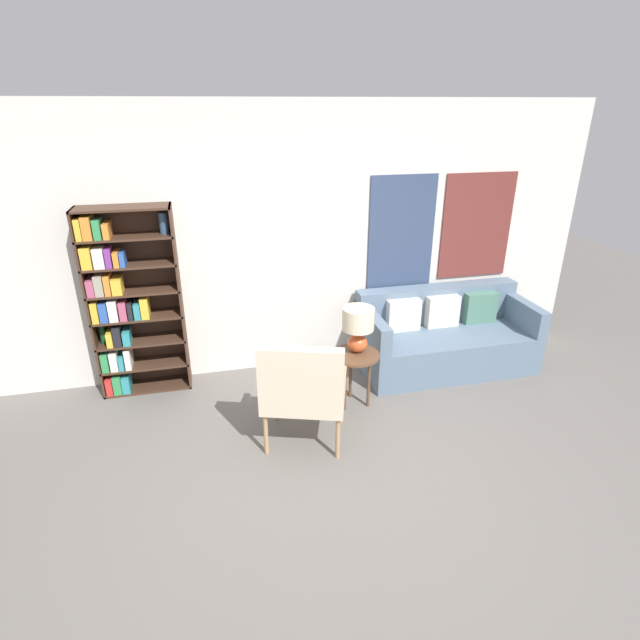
{
  "coord_description": "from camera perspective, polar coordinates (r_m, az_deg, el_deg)",
  "views": [
    {
      "loc": [
        -0.89,
        -2.81,
        2.65
      ],
      "look_at": [
        0.05,
        1.09,
        0.9
      ],
      "focal_mm": 28.0,
      "sensor_mm": 36.0,
      "label": 1
    }
  ],
  "objects": [
    {
      "name": "ground_plane",
      "position": [
        3.97,
        3.19,
        -18.41
      ],
      "size": [
        14.0,
        14.0,
        0.0
      ],
      "primitive_type": "plane",
      "color": "#66605B"
    },
    {
      "name": "wall_back",
      "position": [
        5.1,
        -2.41,
        8.8
      ],
      "size": [
        6.4,
        0.08,
        2.7
      ],
      "color": "silver",
      "rests_on": "ground_plane"
    },
    {
      "name": "bookshelf",
      "position": [
        5.03,
        -21.4,
        1.68
      ],
      "size": [
        0.83,
        0.3,
        1.82
      ],
      "color": "#422B1E",
      "rests_on": "ground_plane"
    },
    {
      "name": "armchair",
      "position": [
        4.02,
        -1.98,
        -7.74
      ],
      "size": [
        0.81,
        0.75,
        0.97
      ],
      "color": "tan",
      "rests_on": "ground_plane"
    },
    {
      "name": "couch",
      "position": [
        5.55,
        14.0,
        -1.97
      ],
      "size": [
        1.82,
        0.83,
        0.82
      ],
      "color": "slate",
      "rests_on": "ground_plane"
    },
    {
      "name": "side_table",
      "position": [
        4.63,
        4.06,
        -4.66
      ],
      "size": [
        0.45,
        0.45,
        0.54
      ],
      "color": "brown",
      "rests_on": "ground_plane"
    },
    {
      "name": "table_lamp",
      "position": [
        4.52,
        4.37,
        -0.59
      ],
      "size": [
        0.29,
        0.29,
        0.43
      ],
      "color": "#C65128",
      "rests_on": "side_table"
    }
  ]
}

